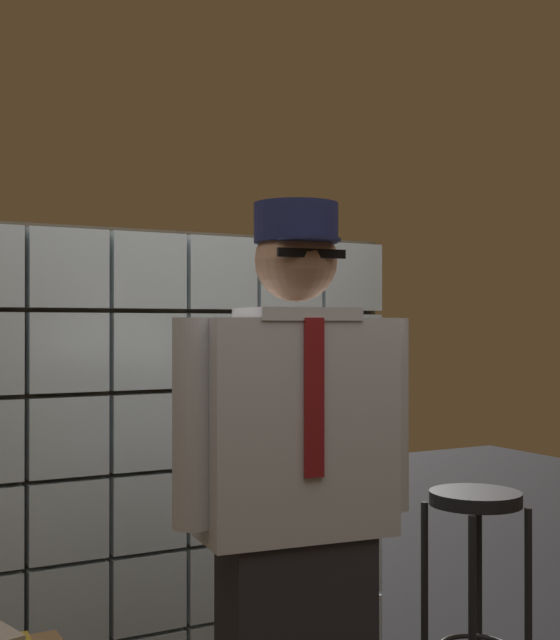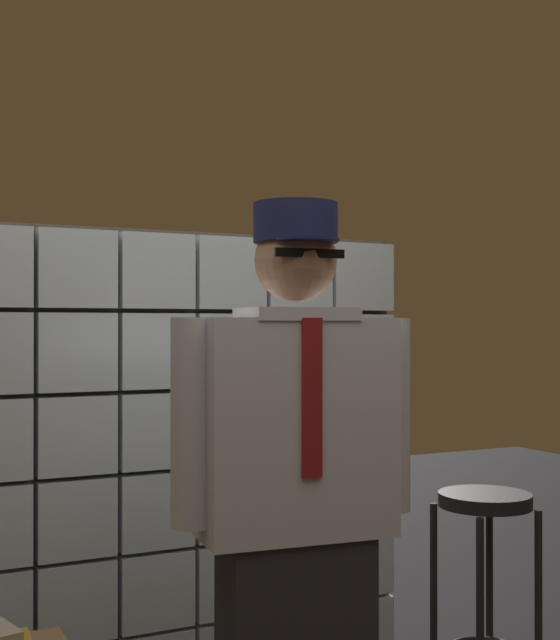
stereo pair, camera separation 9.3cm
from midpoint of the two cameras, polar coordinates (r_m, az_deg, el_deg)
The scene contains 3 objects.
glass_block_wall at distance 3.30m, azimuth -7.53°, elevation -9.91°, with size 2.13×0.10×1.83m.
standing_person at distance 2.43m, azimuth 2.17°, elevation -12.56°, with size 0.72×0.33×1.79m.
bar_stool at distance 3.33m, azimuth 14.34°, elevation -14.76°, with size 0.34×0.34×0.83m.
Camera 2 is at (-1.01, -1.81, 1.45)m, focal length 47.88 mm.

